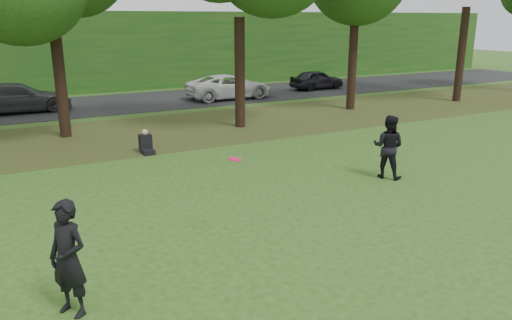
{
  "coord_description": "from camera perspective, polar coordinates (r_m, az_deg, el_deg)",
  "views": [
    {
      "loc": [
        -5.5,
        -6.85,
        4.59
      ],
      "look_at": [
        -0.06,
        3.29,
        1.3
      ],
      "focal_mm": 35.0,
      "sensor_mm": 36.0,
      "label": 1
    }
  ],
  "objects": [
    {
      "name": "parked_cars",
      "position": [
        27.41,
        -21.38,
        6.76
      ],
      "size": [
        35.3,
        3.35,
        1.51
      ],
      "color": "black",
      "rests_on": "street"
    },
    {
      "name": "street",
      "position": [
        28.75,
        -16.94,
        6.11
      ],
      "size": [
        70.0,
        7.0,
        0.02
      ],
      "primitive_type": "cube",
      "color": "black",
      "rests_on": "ground"
    },
    {
      "name": "frisbee",
      "position": [
        10.13,
        -2.42,
        0.09
      ],
      "size": [
        0.37,
        0.37,
        0.09
      ],
      "color": "#F01450",
      "rests_on": "ground"
    },
    {
      "name": "far_hedge",
      "position": [
        34.35,
        -19.38,
        11.6
      ],
      "size": [
        70.0,
        3.0,
        5.0
      ],
      "primitive_type": "cube",
      "color": "#164C15",
      "rests_on": "ground"
    },
    {
      "name": "ground",
      "position": [
        9.91,
        9.54,
        -11.87
      ],
      "size": [
        120.0,
        120.0,
        0.0
      ],
      "primitive_type": "plane",
      "color": "#274B17",
      "rests_on": "ground"
    },
    {
      "name": "leaf_litter",
      "position": [
        21.1,
        -12.45,
        3.03
      ],
      "size": [
        60.0,
        7.0,
        0.01
      ],
      "primitive_type": "cube",
      "color": "#463919",
      "rests_on": "ground"
    },
    {
      "name": "player_left",
      "position": [
        8.47,
        -20.67,
        -10.52
      ],
      "size": [
        0.78,
        0.84,
        1.92
      ],
      "primitive_type": "imported",
      "rotation": [
        0.0,
        0.0,
        -0.95
      ],
      "color": "black",
      "rests_on": "ground"
    },
    {
      "name": "player_right",
      "position": [
        15.14,
        14.87,
        1.48
      ],
      "size": [
        1.1,
        1.16,
        1.88
      ],
      "primitive_type": "imported",
      "rotation": [
        0.0,
        0.0,
        2.16
      ],
      "color": "black",
      "rests_on": "ground"
    },
    {
      "name": "seated_person",
      "position": [
        17.96,
        -12.45,
        1.8
      ],
      "size": [
        0.43,
        0.74,
        0.83
      ],
      "rotation": [
        0.0,
        0.0,
        -0.03
      ],
      "color": "black",
      "rests_on": "ground"
    }
  ]
}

